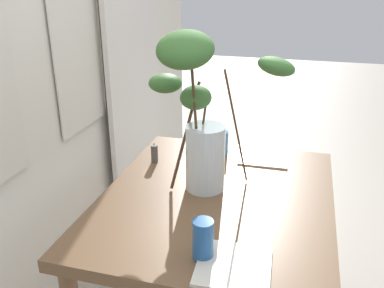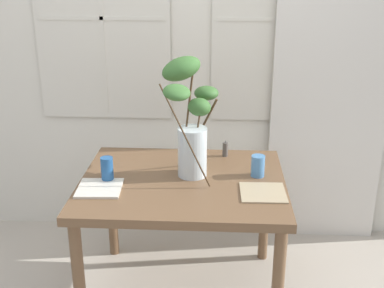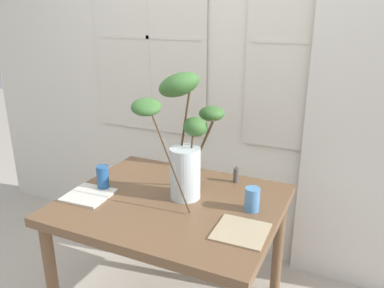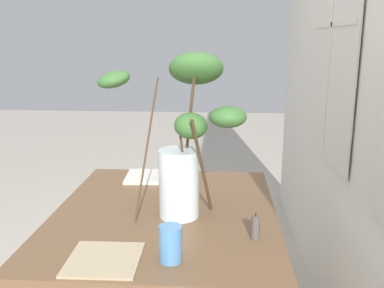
% 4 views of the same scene
% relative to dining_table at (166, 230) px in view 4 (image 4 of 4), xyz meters
% --- Properties ---
extents(dining_table, '(1.14, 0.94, 0.76)m').
position_rel_dining_table_xyz_m(dining_table, '(0.00, 0.00, 0.00)').
color(dining_table, brown).
rests_on(dining_table, ground).
extents(vase_with_branches, '(0.39, 0.63, 0.70)m').
position_rel_dining_table_xyz_m(vase_with_branches, '(0.04, 0.09, 0.42)').
color(vase_with_branches, silver).
rests_on(vase_with_branches, dining_table).
extents(drinking_glass_blue_left, '(0.07, 0.07, 0.14)m').
position_rel_dining_table_xyz_m(drinking_glass_blue_left, '(-0.41, -0.04, 0.16)').
color(drinking_glass_blue_left, '#235693').
rests_on(drinking_glass_blue_left, dining_table).
extents(drinking_glass_blue_right, '(0.08, 0.08, 0.12)m').
position_rel_dining_table_xyz_m(drinking_glass_blue_right, '(0.42, 0.07, 0.15)').
color(drinking_glass_blue_right, '#4C84BC').
rests_on(drinking_glass_blue_right, dining_table).
extents(plate_square_left, '(0.24, 0.24, 0.01)m').
position_rel_dining_table_xyz_m(plate_square_left, '(-0.43, -0.15, 0.10)').
color(plate_square_left, silver).
rests_on(plate_square_left, dining_table).
extents(plate_square_right, '(0.24, 0.24, 0.01)m').
position_rel_dining_table_xyz_m(plate_square_right, '(0.43, -0.15, 0.10)').
color(plate_square_right, tan).
rests_on(plate_square_right, dining_table).
extents(pillar_candle, '(0.03, 0.03, 0.10)m').
position_rel_dining_table_xyz_m(pillar_candle, '(0.24, 0.36, 0.14)').
color(pillar_candle, '#514C47').
rests_on(pillar_candle, dining_table).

